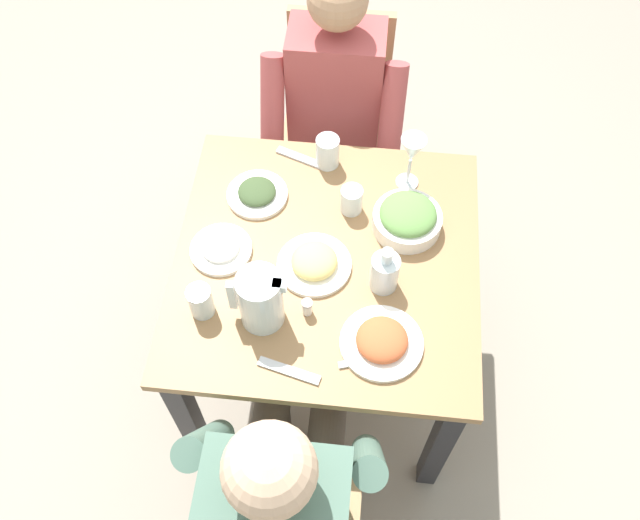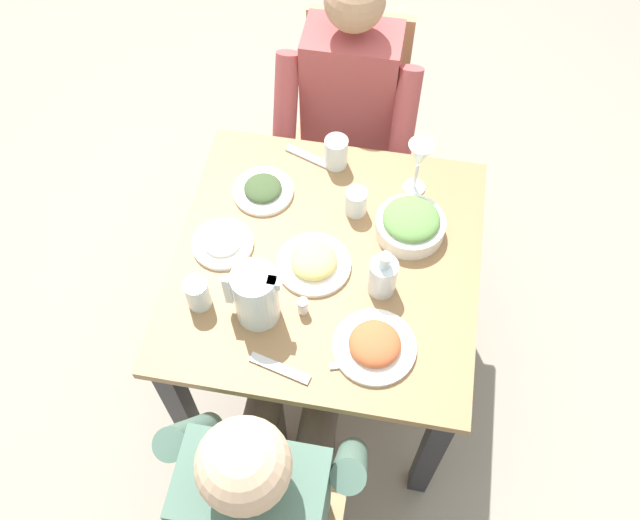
{
  "view_description": "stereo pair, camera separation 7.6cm",
  "coord_description": "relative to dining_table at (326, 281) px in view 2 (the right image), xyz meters",
  "views": [
    {
      "loc": [
        -0.09,
        1.06,
        2.37
      ],
      "look_at": [
        0.02,
        0.01,
        0.72
      ],
      "focal_mm": 38.18,
      "sensor_mm": 36.0,
      "label": 1
    },
    {
      "loc": [
        -0.17,
        1.05,
        2.37
      ],
      "look_at": [
        0.02,
        0.01,
        0.72
      ],
      "focal_mm": 38.18,
      "sensor_mm": 36.0,
      "label": 2
    }
  ],
  "objects": [
    {
      "name": "ground_plane",
      "position": [
        0.0,
        0.0,
        -0.59
      ],
      "size": [
        8.0,
        8.0,
        0.0
      ],
      "primitive_type": "plane",
      "color": "gray"
    },
    {
      "name": "water_glass_by_pitcher",
      "position": [
        -0.06,
        -0.19,
        0.17
      ],
      "size": [
        0.07,
        0.07,
        0.09
      ],
      "primitive_type": "cylinder",
      "color": "silver",
      "rests_on": "dining_table"
    },
    {
      "name": "wine_glass",
      "position": [
        -0.22,
        -0.31,
        0.26
      ],
      "size": [
        0.08,
        0.08,
        0.2
      ],
      "color": "silver",
      "rests_on": "dining_table"
    },
    {
      "name": "salt_shaker",
      "position": [
        0.04,
        0.18,
        0.15
      ],
      "size": [
        0.03,
        0.03,
        0.05
      ],
      "color": "white",
      "rests_on": "dining_table"
    },
    {
      "name": "fork_far",
      "position": [
        0.12,
        -0.37,
        0.13
      ],
      "size": [
        0.17,
        0.08,
        0.01
      ],
      "primitive_type": "cube",
      "rotation": [
        0.0,
        0.0,
        -0.36
      ],
      "color": "silver",
      "rests_on": "dining_table"
    },
    {
      "name": "water_glass_near_right",
      "position": [
        0.03,
        -0.36,
        0.17
      ],
      "size": [
        0.07,
        0.07,
        0.11
      ],
      "primitive_type": "cylinder",
      "color": "silver",
      "rests_on": "dining_table"
    },
    {
      "name": "diner_far",
      "position": [
        0.04,
        0.62,
        0.04
      ],
      "size": [
        0.48,
        0.53,
        1.16
      ],
      "color": "#4C6B5B",
      "rests_on": "ground_plane"
    },
    {
      "name": "water_glass_center",
      "position": [
        0.32,
        0.2,
        0.17
      ],
      "size": [
        0.07,
        0.07,
        0.1
      ],
      "primitive_type": "cylinder",
      "color": "silver",
      "rests_on": "dining_table"
    },
    {
      "name": "diner_near",
      "position": [
        0.04,
        -0.62,
        0.04
      ],
      "size": [
        0.48,
        0.53,
        1.16
      ],
      "color": "#B24C4C",
      "rests_on": "ground_plane"
    },
    {
      "name": "plate_dolmas",
      "position": [
        0.23,
        -0.21,
        0.14
      ],
      "size": [
        0.19,
        0.19,
        0.04
      ],
      "color": "white",
      "rests_on": "dining_table"
    },
    {
      "name": "plate_yoghurt",
      "position": [
        0.31,
        0.01,
        0.14
      ],
      "size": [
        0.18,
        0.18,
        0.04
      ],
      "color": "white",
      "rests_on": "dining_table"
    },
    {
      "name": "fork_near",
      "position": [
        0.06,
        0.36,
        0.13
      ],
      "size": [
        0.17,
        0.07,
        0.01
      ],
      "primitive_type": "cube",
      "rotation": [
        0.0,
        0.0,
        -0.24
      ],
      "color": "silver",
      "rests_on": "dining_table"
    },
    {
      "name": "plate_fries",
      "position": [
        0.03,
        0.03,
        0.14
      ],
      "size": [
        0.21,
        0.21,
        0.06
      ],
      "color": "white",
      "rests_on": "dining_table"
    },
    {
      "name": "dining_table",
      "position": [
        0.0,
        0.0,
        0.0
      ],
      "size": [
        0.88,
        0.88,
        0.72
      ],
      "color": "#997047",
      "rests_on": "ground_plane"
    },
    {
      "name": "water_pitcher",
      "position": [
        0.15,
        0.21,
        0.22
      ],
      "size": [
        0.16,
        0.12,
        0.19
      ],
      "color": "silver",
      "rests_on": "dining_table"
    },
    {
      "name": "knife_near",
      "position": [
        -0.15,
        0.3,
        0.13
      ],
      "size": [
        0.18,
        0.07,
        0.01
      ],
      "primitive_type": "cube",
      "rotation": [
        0.0,
        0.0,
        0.29
      ],
      "color": "silver",
      "rests_on": "dining_table"
    },
    {
      "name": "plate_rice_curry",
      "position": [
        -0.17,
        0.26,
        0.14
      ],
      "size": [
        0.22,
        0.22,
        0.06
      ],
      "color": "white",
      "rests_on": "dining_table"
    },
    {
      "name": "oil_carafe",
      "position": [
        -0.17,
        0.07,
        0.18
      ],
      "size": [
        0.08,
        0.08,
        0.16
      ],
      "color": "silver",
      "rests_on": "dining_table"
    },
    {
      "name": "salad_bowl",
      "position": [
        -0.22,
        -0.14,
        0.16
      ],
      "size": [
        0.2,
        0.2,
        0.09
      ],
      "color": "white",
      "rests_on": "dining_table"
    },
    {
      "name": "chair_near",
      "position": [
        0.04,
        -0.82,
        -0.11
      ],
      "size": [
        0.4,
        0.4,
        0.86
      ],
      "color": "tan",
      "rests_on": "ground_plane"
    }
  ]
}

